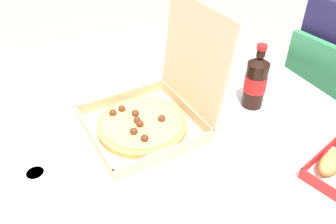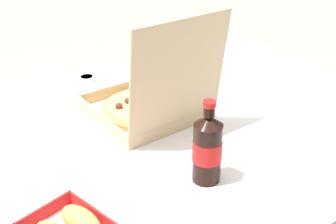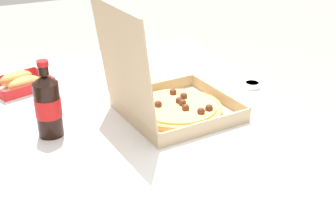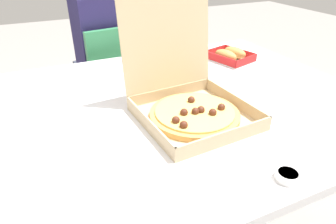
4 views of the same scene
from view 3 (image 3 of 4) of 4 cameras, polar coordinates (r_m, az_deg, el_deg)
The scene contains 5 objects.
dining_table at distance 1.37m, azimuth -3.13°, elevation -4.33°, with size 1.45×1.06×0.72m.
pizza_box_open at distance 1.39m, azimuth 0.13°, elevation 1.36°, with size 0.34×0.38×0.36m.
bread_side_box at distance 1.67m, azimuth -18.03°, elevation 3.54°, with size 0.20×0.22×0.06m.
cola_bottle at distance 1.31m, azimuth -14.85°, elevation 0.87°, with size 0.07×0.07×0.22m.
dipping_sauce_cup at distance 1.63m, azimuth 10.52°, elevation 3.38°, with size 0.06×0.06×0.02m.
Camera 3 is at (-1.08, 0.46, 1.36)m, focal length 48.52 mm.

